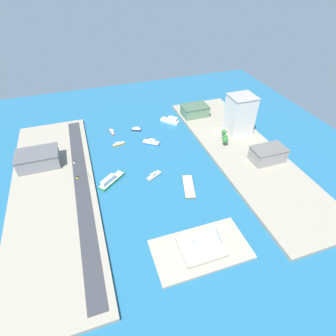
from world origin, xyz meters
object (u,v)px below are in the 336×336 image
object	(u,v)px
barge_flat_brown	(189,187)
hotel_broad_white	(240,114)
ferry_white_commuter	(171,120)
patrol_launch_navy	(136,129)
carpark_squat_concrete	(268,154)
water_taxi_orange	(119,144)
ferry_green_doubledeck	(111,180)
warehouse_low_gray	(38,159)
opera_landmark	(203,241)
yacht_sleek_gray	(154,175)
van_white	(74,162)
terminal_long_green	(195,111)
tugboat_red	(112,132)
traffic_light_waterfront	(88,174)
catamaran_blue	(151,142)
taxi_yellow_cab	(77,177)

from	to	relation	value
barge_flat_brown	hotel_broad_white	size ratio (longest dim) A/B	0.73
ferry_white_commuter	barge_flat_brown	distance (m)	116.73
patrol_launch_navy	carpark_squat_concrete	distance (m)	146.51
water_taxi_orange	ferry_green_doubledeck	xyz separation A→B (m)	(17.85, 57.95, 1.60)
warehouse_low_gray	hotel_broad_white	bearing A→B (deg)	178.59
opera_landmark	hotel_broad_white	bearing A→B (deg)	-128.11
yacht_sleek_gray	barge_flat_brown	distance (m)	34.71
van_white	opera_landmark	distance (m)	149.14
water_taxi_orange	terminal_long_green	world-z (taller)	terminal_long_green
water_taxi_orange	barge_flat_brown	distance (m)	98.19
hotel_broad_white	van_white	world-z (taller)	hotel_broad_white
yacht_sleek_gray	tugboat_red	world-z (taller)	yacht_sleek_gray
barge_flat_brown	opera_landmark	world-z (taller)	opera_landmark
patrol_launch_navy	opera_landmark	world-z (taller)	opera_landmark
yacht_sleek_gray	opera_landmark	bearing A→B (deg)	96.27
barge_flat_brown	opera_landmark	xyz separation A→B (m)	(15.33, 61.44, 9.60)
water_taxi_orange	patrol_launch_navy	world-z (taller)	patrol_launch_navy
water_taxi_orange	traffic_light_waterfront	xyz separation A→B (m)	(35.65, 49.04, 6.25)
patrol_launch_navy	warehouse_low_gray	world-z (taller)	warehouse_low_gray
water_taxi_orange	ferry_white_commuter	size ratio (longest dim) A/B	0.63
catamaran_blue	warehouse_low_gray	bearing A→B (deg)	3.11
tugboat_red	hotel_broad_white	size ratio (longest dim) A/B	0.33
catamaran_blue	barge_flat_brown	distance (m)	79.19
traffic_light_waterfront	barge_flat_brown	bearing A→B (deg)	155.20
hotel_broad_white	taxi_yellow_cab	size ratio (longest dim) A/B	8.95
van_white	traffic_light_waterfront	distance (m)	30.39
tugboat_red	opera_landmark	size ratio (longest dim) A/B	0.47
ferry_white_commuter	opera_landmark	size ratio (longest dim) A/B	0.74
ferry_green_doubledeck	hotel_broad_white	xyz separation A→B (m)	(-149.27, -38.22, 21.40)
patrol_launch_navy	catamaran_blue	size ratio (longest dim) A/B	0.63
water_taxi_orange	yacht_sleek_gray	bearing A→B (deg)	108.79
water_taxi_orange	yacht_sleek_gray	world-z (taller)	yacht_sleek_gray
hotel_broad_white	terminal_long_green	size ratio (longest dim) A/B	1.33
water_taxi_orange	opera_landmark	bearing A→B (deg)	101.69
opera_landmark	taxi_yellow_cab	bearing A→B (deg)	-53.39
yacht_sleek_gray	ferry_white_commuter	bearing A→B (deg)	-117.63
ferry_white_commuter	terminal_long_green	xyz separation A→B (m)	(-32.22, -2.43, 6.69)
catamaran_blue	hotel_broad_white	bearing A→B (deg)	173.46
ferry_white_commuter	warehouse_low_gray	size ratio (longest dim) A/B	0.58
warehouse_low_gray	terminal_long_green	size ratio (longest dim) A/B	1.21
ferry_white_commuter	carpark_squat_concrete	size ratio (longest dim) A/B	0.68
taxi_yellow_cab	van_white	xyz separation A→B (m)	(1.13, -24.12, 0.03)
taxi_yellow_cab	opera_landmark	xyz separation A→B (m)	(-76.55, 103.02, 6.70)
catamaran_blue	warehouse_low_gray	xyz separation A→B (m)	(111.63, 6.06, 8.75)
water_taxi_orange	terminal_long_green	distance (m)	105.42
ferry_green_doubledeck	tugboat_red	world-z (taller)	ferry_green_doubledeck
carpark_squat_concrete	terminal_long_green	size ratio (longest dim) A/B	1.04
taxi_yellow_cab	traffic_light_waterfront	xyz separation A→B (m)	(-10.24, 3.86, 3.43)
patrol_launch_navy	ferry_green_doubledeck	bearing A→B (deg)	62.30
water_taxi_orange	ferry_white_commuter	world-z (taller)	ferry_white_commuter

